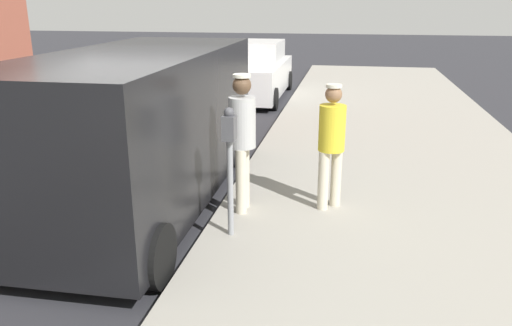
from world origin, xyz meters
The scene contains 7 objects.
ground_plane centered at (0.00, 0.00, 0.00)m, with size 80.00×80.00×0.00m, color #2D2D33.
sidewalk_slab centered at (3.50, 0.00, 0.07)m, with size 5.00×32.00×0.15m, color #9E998E.
parking_meter_near centered at (1.35, -0.66, 1.18)m, with size 0.14×0.18×1.52m.
pedestrian_in_yellow centered at (2.44, 0.39, 1.09)m, with size 0.34×0.34×1.64m.
pedestrian_in_gray centered at (1.33, 0.10, 1.18)m, with size 0.34×0.36×1.78m.
parked_van centered at (-0.15, 0.36, 1.15)m, with size 2.16×5.21×2.15m.
parked_sedan_ahead centered at (-0.22, 8.86, 0.75)m, with size 1.96×4.41×1.65m.
Camera 1 is at (2.64, -5.97, 2.78)m, focal length 35.69 mm.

